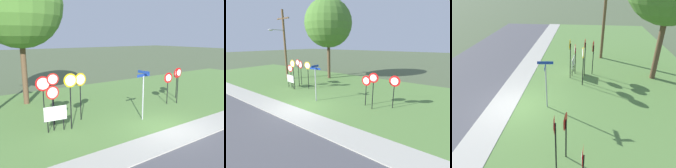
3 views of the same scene
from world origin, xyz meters
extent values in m
plane|color=#4C5B3D|center=(0.00, 0.00, 0.00)|extent=(160.00, 160.00, 0.00)
cube|color=#ADAA9E|center=(0.00, -0.80, 0.03)|extent=(44.00, 1.60, 0.06)
cube|color=#567F3D|center=(0.00, 6.00, 0.02)|extent=(44.00, 12.00, 0.04)
cylinder|color=black|center=(-3.94, 2.77, 1.29)|extent=(0.06, 0.06, 2.51)
cylinder|color=gold|center=(-3.94, 2.73, 2.50)|extent=(0.67, 0.05, 0.67)
cylinder|color=white|center=(-3.94, 2.72, 2.50)|extent=(0.53, 0.03, 0.53)
cylinder|color=black|center=(-4.74, 4.36, 1.13)|extent=(0.06, 0.06, 2.19)
cylinder|color=red|center=(-4.74, 4.32, 2.17)|extent=(0.78, 0.14, 0.78)
cylinder|color=white|center=(-4.74, 4.30, 2.17)|extent=(0.60, 0.10, 0.61)
cylinder|color=black|center=(-4.73, 3.09, 1.02)|extent=(0.06, 0.06, 1.96)
cylinder|color=red|center=(-4.73, 3.05, 1.95)|extent=(0.67, 0.08, 0.67)
cylinder|color=white|center=(-4.73, 3.03, 1.95)|extent=(0.52, 0.05, 0.52)
cylinder|color=black|center=(-2.95, 3.67, 1.20)|extent=(0.06, 0.06, 2.32)
cylinder|color=gold|center=(-2.95, 3.63, 2.31)|extent=(0.70, 0.11, 0.70)
cylinder|color=white|center=(-2.95, 3.61, 2.31)|extent=(0.54, 0.08, 0.54)
cylinder|color=black|center=(-4.43, 3.78, 1.27)|extent=(0.06, 0.06, 2.46)
cylinder|color=red|center=(-4.43, 3.74, 2.46)|extent=(0.61, 0.09, 0.61)
cylinder|color=white|center=(-4.43, 3.72, 2.46)|extent=(0.47, 0.06, 0.47)
cylinder|color=black|center=(3.98, 2.82, 1.14)|extent=(0.06, 0.06, 2.20)
cone|color=red|center=(3.98, 2.78, 2.18)|extent=(0.65, 0.10, 0.65)
cone|color=silver|center=(3.98, 2.76, 2.18)|extent=(0.44, 0.06, 0.44)
cylinder|color=black|center=(3.34, 3.13, 0.97)|extent=(0.06, 0.06, 1.87)
cone|color=red|center=(3.34, 3.09, 1.84)|extent=(0.70, 0.11, 0.70)
cone|color=white|center=(3.34, 3.07, 1.84)|extent=(0.47, 0.07, 0.47)
cylinder|color=black|center=(5.03, 3.79, 1.02)|extent=(0.06, 0.06, 1.95)
cone|color=red|center=(5.03, 3.75, 1.92)|extent=(0.73, 0.05, 0.73)
cone|color=silver|center=(5.03, 3.73, 1.92)|extent=(0.50, 0.03, 0.50)
cylinder|color=#9EA0A8|center=(-0.14, 1.76, 1.24)|extent=(0.07, 0.07, 2.40)
cylinder|color=#9EA0A8|center=(-0.14, 1.76, 2.46)|extent=(0.09, 0.09, 0.03)
cube|color=navy|center=(-0.14, 1.76, 2.52)|extent=(0.96, 0.11, 0.15)
cube|color=navy|center=(-0.14, 1.76, 2.69)|extent=(0.10, 0.81, 0.15)
cylinder|color=brown|center=(-8.29, 5.22, 3.98)|extent=(0.24, 0.24, 7.89)
cube|color=brown|center=(-8.29, 5.22, 6.98)|extent=(2.10, 0.12, 0.12)
cylinder|color=gray|center=(-9.14, 5.22, 7.08)|extent=(0.09, 0.09, 0.10)
cylinder|color=gray|center=(-7.44, 5.22, 7.08)|extent=(0.09, 0.09, 0.10)
cylinder|color=#9EA0A8|center=(-8.29, 4.40, 5.72)|extent=(0.08, 1.65, 0.08)
ellipsoid|color=#B7B7BC|center=(-8.29, 3.57, 5.66)|extent=(0.40, 0.56, 0.18)
cylinder|color=black|center=(-5.06, 2.98, 0.32)|extent=(0.05, 0.05, 0.55)
cylinder|color=black|center=(-4.30, 2.90, 0.32)|extent=(0.05, 0.05, 0.55)
cube|color=white|center=(-4.68, 2.94, 0.94)|extent=(1.10, 0.15, 0.70)
cylinder|color=brown|center=(-4.52, 8.66, 2.59)|extent=(0.36, 0.36, 5.10)
sphere|color=#47752D|center=(-4.52, 8.66, 6.52)|extent=(5.51, 5.51, 5.51)
camera|label=1|loc=(-8.59, -7.39, 4.56)|focal=37.61mm
camera|label=2|loc=(8.01, -6.52, 4.34)|focal=25.54mm
camera|label=3|loc=(9.30, 3.64, 6.57)|focal=32.83mm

